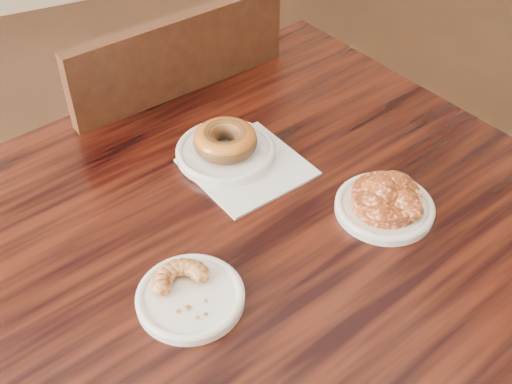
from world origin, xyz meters
name	(u,v)px	position (x,y,z in m)	size (l,w,h in m)	color
cafe_table	(275,370)	(0.12, 0.07, 0.38)	(0.92, 0.92, 0.75)	black
chair_far	(149,158)	(0.07, 0.67, 0.45)	(0.48, 0.48, 0.90)	black
napkin	(247,167)	(0.13, 0.22, 0.75)	(0.17, 0.17, 0.00)	white
plate_donut	(226,152)	(0.11, 0.26, 0.76)	(0.17, 0.17, 0.01)	white
plate_cruller	(190,298)	(-0.05, 0.00, 0.76)	(0.14, 0.14, 0.01)	white
plate_fritter	(384,208)	(0.28, 0.04, 0.76)	(0.15, 0.15, 0.01)	white
glazed_donut	(225,140)	(0.11, 0.26, 0.78)	(0.11, 0.11, 0.04)	#904814
apple_fritter	(386,197)	(0.28, 0.04, 0.78)	(0.15, 0.15, 0.03)	#401B06
cruller_fragment	(189,289)	(-0.05, 0.00, 0.77)	(0.09, 0.09, 0.02)	#5A2C12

